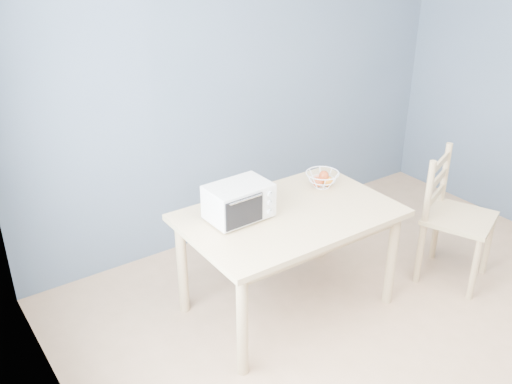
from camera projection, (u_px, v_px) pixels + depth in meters
room at (491, 178)px, 2.90m from camera, size 4.01×4.51×2.61m
dining_table at (289, 226)px, 3.78m from camera, size 1.40×0.90×0.75m
toaster_oven at (237, 202)px, 3.60m from camera, size 0.41×0.31×0.24m
fruit_basket at (322, 179)px, 4.06m from camera, size 0.29×0.29×0.12m
dining_chair at (453, 219)px, 4.19m from camera, size 0.60×0.60×0.99m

